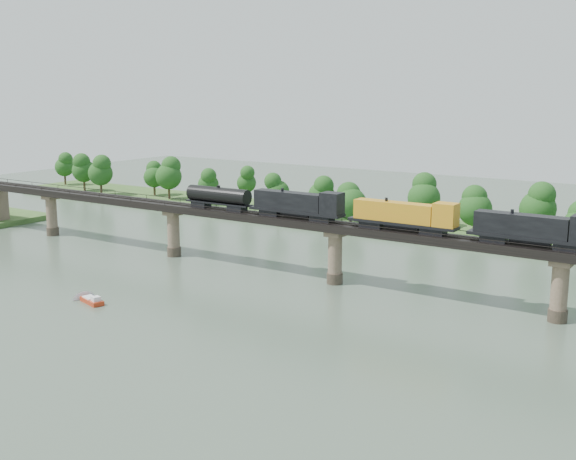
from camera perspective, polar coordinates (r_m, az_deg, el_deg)
The scene contains 7 objects.
ground at distance 110.92m, azimuth -4.13°, elevation -7.70°, with size 400.00×400.00×0.00m, color #3C4D3E.
far_bank at distance 183.14m, azimuth 12.34°, elevation -0.06°, with size 300.00×24.00×1.60m, color #315321.
bridge at distance 133.44m, azimuth 3.74°, elevation -1.98°, with size 236.00×30.00×11.50m.
bridge_superstructure at distance 132.13m, azimuth 3.77°, elevation 0.70°, with size 220.00×4.90×0.75m.
far_treeline at distance 180.78m, azimuth 9.50°, elevation 2.48°, with size 289.06×17.54×13.60m.
freight_train at distance 128.82m, azimuth 6.16°, elevation 1.44°, with size 80.19×3.12×5.52m.
motorboat at distance 126.78m, azimuth -15.22°, elevation -5.39°, with size 5.71×3.36×1.51m.
Camera 1 is at (64.47, -82.75, 36.05)m, focal length 45.00 mm.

